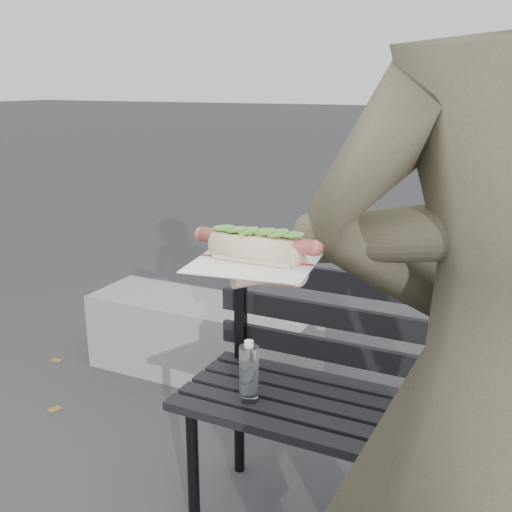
% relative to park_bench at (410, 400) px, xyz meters
% --- Properties ---
extents(park_bench, '(1.50, 0.44, 0.88)m').
position_rel_park_bench_xyz_m(park_bench, '(0.00, 0.00, 0.00)').
color(park_bench, black).
rests_on(park_bench, ground).
extents(concrete_block, '(1.20, 0.40, 0.40)m').
position_rel_park_bench_xyz_m(concrete_block, '(-1.21, 0.75, -0.32)').
color(concrete_block, slate).
rests_on(concrete_block, ground).
extents(held_hotdog, '(0.63, 0.32, 0.20)m').
position_rel_park_bench_xyz_m(held_hotdog, '(0.09, -0.82, 0.72)').
color(held_hotdog, '#423B2C').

